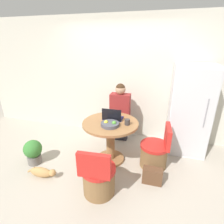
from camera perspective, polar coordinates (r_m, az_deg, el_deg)
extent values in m
plane|color=#B2A899|center=(3.17, -3.94, -18.56)|extent=(12.00, 12.00, 0.00)
cube|color=beige|center=(3.90, 2.83, 10.60)|extent=(7.00, 0.06, 2.60)
cube|color=silver|center=(3.62, 23.87, 0.53)|extent=(0.71, 0.63, 1.71)
cube|color=silver|center=(3.33, 24.50, -1.37)|extent=(0.69, 0.01, 1.61)
cylinder|color=gray|center=(3.33, 28.37, -0.44)|extent=(0.02, 0.02, 0.51)
cylinder|color=olive|center=(3.40, -0.47, -14.87)|extent=(0.50, 0.50, 0.05)
cylinder|color=olive|center=(3.19, -0.49, -9.56)|extent=(0.15, 0.15, 0.68)
cylinder|color=olive|center=(3.02, -0.51, -3.67)|extent=(0.97, 0.97, 0.04)
cylinder|color=brown|center=(3.25, 13.39, -13.87)|extent=(0.46, 0.46, 0.38)
cylinder|color=red|center=(3.13, 13.73, -10.61)|extent=(0.49, 0.49, 0.06)
cube|color=red|center=(3.04, 17.76, -7.59)|extent=(0.10, 0.44, 0.35)
cylinder|color=brown|center=(2.71, -4.27, -21.55)|extent=(0.46, 0.46, 0.38)
cylinder|color=red|center=(2.57, -4.41, -18.00)|extent=(0.49, 0.49, 0.06)
cube|color=red|center=(2.30, -5.98, -17.09)|extent=(0.44, 0.10, 0.35)
cube|color=#2D2D38|center=(3.95, 2.99, -5.91)|extent=(0.28, 0.16, 0.44)
cube|color=#2D2D38|center=(3.78, 2.87, -2.44)|extent=(0.32, 0.36, 0.14)
cube|color=maroon|center=(3.58, 2.68, 1.88)|extent=(0.40, 0.22, 0.52)
sphere|color=tan|center=(3.48, 2.78, 7.35)|extent=(0.20, 0.20, 0.20)
sphere|color=#382314|center=(3.47, 2.78, 7.75)|extent=(0.19, 0.19, 0.19)
cube|color=#141947|center=(3.15, 0.38, -2.02)|extent=(0.34, 0.23, 0.02)
cube|color=black|center=(3.00, -0.19, -0.91)|extent=(0.34, 0.01, 0.20)
cylinder|color=#4C4C56|center=(2.87, -0.65, -4.05)|extent=(0.30, 0.30, 0.05)
sphere|color=#4C9333|center=(2.84, 0.67, -3.63)|extent=(0.07, 0.07, 0.07)
sphere|color=gold|center=(2.87, -1.96, -3.34)|extent=(0.07, 0.07, 0.07)
cylinder|color=#383333|center=(2.91, 5.02, -3.29)|extent=(0.09, 0.09, 0.10)
ellipsoid|color=tan|center=(3.22, -22.20, -17.74)|extent=(0.39, 0.15, 0.17)
sphere|color=tan|center=(3.10, -18.89, -18.26)|extent=(0.11, 0.11, 0.11)
cylinder|color=tan|center=(3.30, -24.79, -16.74)|extent=(0.16, 0.04, 0.13)
cylinder|color=slate|center=(3.58, -23.93, -13.82)|extent=(0.24, 0.24, 0.16)
sphere|color=#387A33|center=(3.46, -24.47, -10.89)|extent=(0.32, 0.32, 0.32)
cube|color=brown|center=(2.94, 13.02, -19.62)|extent=(0.30, 0.14, 0.26)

